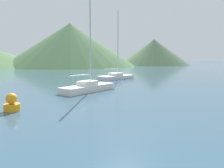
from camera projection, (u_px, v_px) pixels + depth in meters
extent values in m
cube|color=white|center=(88.00, 88.00, 18.46)|extent=(5.26, 3.95, 0.52)
cube|color=white|center=(88.00, 83.00, 18.40)|extent=(1.89, 1.72, 0.37)
cylinder|color=#BCBCC1|center=(90.00, 42.00, 18.28)|extent=(0.12, 0.12, 7.28)
cylinder|color=#BCBCC1|center=(81.00, 75.00, 17.70)|extent=(2.06, 1.25, 0.10)
cube|color=silver|center=(116.00, 77.00, 28.72)|extent=(5.39, 3.67, 0.48)
cube|color=silver|center=(116.00, 74.00, 28.67)|extent=(1.91, 1.82, 0.34)
cylinder|color=#BCBCC1|center=(118.00, 44.00, 28.44)|extent=(0.12, 0.12, 8.29)
cylinder|color=#BCBCC1|center=(112.00, 69.00, 28.06)|extent=(2.14, 0.93, 0.10)
cylinder|color=orange|center=(12.00, 107.00, 11.72)|extent=(0.84, 0.84, 0.38)
sphere|color=orange|center=(11.00, 99.00, 11.66)|extent=(0.59, 0.59, 0.59)
cone|color=#476B42|center=(70.00, 45.00, 69.51)|extent=(41.42, 41.42, 13.56)
cone|color=#4C6647|center=(154.00, 52.00, 81.39)|extent=(26.31, 26.31, 9.55)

